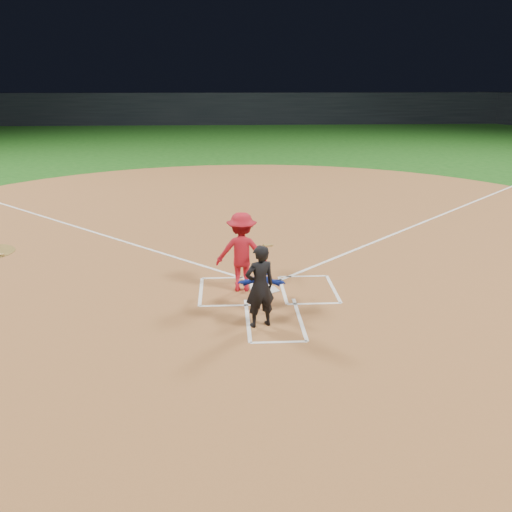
{
  "coord_description": "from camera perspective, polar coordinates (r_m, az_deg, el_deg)",
  "views": [
    {
      "loc": [
        -1.01,
        -12.7,
        4.92
      ],
      "look_at": [
        -0.3,
        -0.4,
        1.0
      ],
      "focal_mm": 40.0,
      "sensor_mm": 36.0,
      "label": 1
    }
  ],
  "objects": [
    {
      "name": "home_plate",
      "position": [
        13.65,
        1.16,
        -3.39
      ],
      "size": [
        0.6,
        0.6,
        0.02
      ],
      "primitive_type": "cylinder",
      "rotation": [
        0.0,
        0.0,
        3.14
      ],
      "color": "silver",
      "rests_on": "home_plate_dirt"
    },
    {
      "name": "chalk_markings",
      "position": [
        18.67,
        -0.09,
        2.42
      ],
      "size": [
        28.35,
        17.32,
        0.01
      ],
      "color": "white",
      "rests_on": "home_plate_dirt"
    },
    {
      "name": "catcher",
      "position": [
        12.3,
        0.55,
        -3.04
      ],
      "size": [
        1.07,
        0.41,
        1.13
      ],
      "primitive_type": "imported",
      "rotation": [
        0.0,
        0.0,
        3.06
      ],
      "color": "#132AA2",
      "rests_on": "home_plate_dirt"
    },
    {
      "name": "ground",
      "position": [
        13.66,
        1.16,
        -3.47
      ],
      "size": [
        120.0,
        120.0,
        0.0
      ],
      "primitive_type": "plane",
      "color": "#154812",
      "rests_on": "ground"
    },
    {
      "name": "batter_at_plate",
      "position": [
        13.38,
        -1.43,
        0.41
      ],
      "size": [
        1.4,
        0.94,
        1.89
      ],
      "color": "#B01320",
      "rests_on": "home_plate_dirt"
    },
    {
      "name": "home_plate_dirt",
      "position": [
        19.36,
        -0.21,
        2.95
      ],
      "size": [
        28.0,
        28.0,
        0.01
      ],
      "primitive_type": "cylinder",
      "color": "brown",
      "rests_on": "ground"
    },
    {
      "name": "stadium_wall_far",
      "position": [
        60.8,
        -2.44,
        14.5
      ],
      "size": [
        80.0,
        1.2,
        3.2
      ],
      "primitive_type": "cube",
      "color": "black",
      "rests_on": "ground"
    },
    {
      "name": "umpire",
      "position": [
        11.46,
        0.39,
        -3.04
      ],
      "size": [
        0.73,
        0.6,
        1.72
      ],
      "primitive_type": "imported",
      "rotation": [
        0.0,
        0.0,
        3.48
      ],
      "color": "black",
      "rests_on": "home_plate_dirt"
    }
  ]
}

